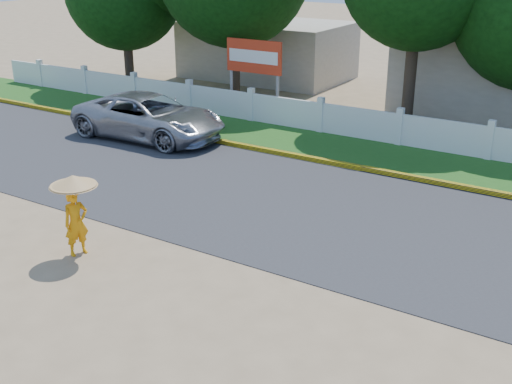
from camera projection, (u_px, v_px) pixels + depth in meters
ground at (205, 280)px, 13.23m from camera, size 120.00×120.00×0.00m
road at (307, 208)px, 16.78m from camera, size 60.00×7.00×0.02m
grass_verge at (382, 156)px, 20.92m from camera, size 60.00×3.50×0.03m
curb at (361, 168)px, 19.56m from camera, size 40.00×0.18×0.16m
fence at (399, 130)px, 21.87m from camera, size 40.00×0.10×1.10m
building_far at (267, 50)px, 32.67m from camera, size 8.00×5.00×2.80m
vehicle at (149, 117)px, 22.59m from camera, size 5.66×2.75×1.55m
monk_with_parasol at (75, 203)px, 13.92m from camera, size 1.03×1.03×1.88m
billboard at (254, 60)px, 25.41m from camera, size 2.50×0.13×2.95m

